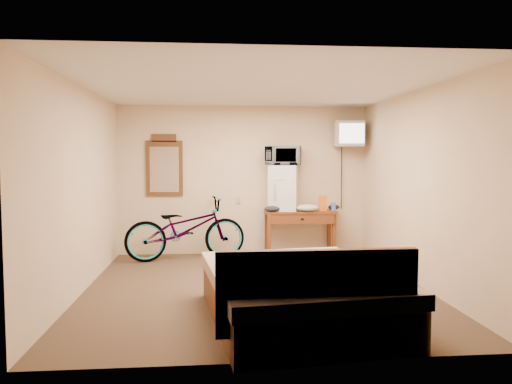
{
  "coord_description": "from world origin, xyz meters",
  "views": [
    {
      "loc": [
        -0.53,
        -6.16,
        1.64
      ],
      "look_at": [
        0.06,
        0.46,
        1.18
      ],
      "focal_mm": 35.0,
      "sensor_mm": 36.0,
      "label": 1
    }
  ],
  "objects_px": {
    "bed": "(298,294)",
    "microwave": "(283,156)",
    "blue_cup": "(334,206)",
    "mini_fridge": "(283,188)",
    "crt_television": "(348,134)",
    "wall_mirror": "(164,166)",
    "bicycle": "(186,229)",
    "desk": "(300,219)"
  },
  "relations": [
    {
      "from": "desk",
      "to": "microwave",
      "type": "distance_m",
      "value": 1.09
    },
    {
      "from": "blue_cup",
      "to": "mini_fridge",
      "type": "bearing_deg",
      "value": 174.9
    },
    {
      "from": "blue_cup",
      "to": "bicycle",
      "type": "relative_size",
      "value": 0.07
    },
    {
      "from": "microwave",
      "to": "blue_cup",
      "type": "distance_m",
      "value": 1.2
    },
    {
      "from": "bed",
      "to": "bicycle",
      "type": "bearing_deg",
      "value": 111.8
    },
    {
      "from": "crt_television",
      "to": "bicycle",
      "type": "bearing_deg",
      "value": -175.19
    },
    {
      "from": "desk",
      "to": "wall_mirror",
      "type": "relative_size",
      "value": 1.17
    },
    {
      "from": "microwave",
      "to": "blue_cup",
      "type": "height_order",
      "value": "microwave"
    },
    {
      "from": "desk",
      "to": "bed",
      "type": "relative_size",
      "value": 0.5
    },
    {
      "from": "mini_fridge",
      "to": "bicycle",
      "type": "bearing_deg",
      "value": -170.33
    },
    {
      "from": "mini_fridge",
      "to": "microwave",
      "type": "height_order",
      "value": "microwave"
    },
    {
      "from": "mini_fridge",
      "to": "blue_cup",
      "type": "distance_m",
      "value": 0.9
    },
    {
      "from": "wall_mirror",
      "to": "bicycle",
      "type": "relative_size",
      "value": 0.54
    },
    {
      "from": "blue_cup",
      "to": "crt_television",
      "type": "xyz_separation_m",
      "value": [
        0.25,
        0.03,
        1.21
      ]
    },
    {
      "from": "wall_mirror",
      "to": "bicycle",
      "type": "xyz_separation_m",
      "value": [
        0.37,
        -0.48,
        -0.99
      ]
    },
    {
      "from": "mini_fridge",
      "to": "wall_mirror",
      "type": "bearing_deg",
      "value": 174.08
    },
    {
      "from": "bed",
      "to": "microwave",
      "type": "bearing_deg",
      "value": 84.29
    },
    {
      "from": "bicycle",
      "to": "microwave",
      "type": "bearing_deg",
      "value": -91.34
    },
    {
      "from": "crt_television",
      "to": "wall_mirror",
      "type": "distance_m",
      "value": 3.12
    },
    {
      "from": "blue_cup",
      "to": "crt_television",
      "type": "height_order",
      "value": "crt_television"
    },
    {
      "from": "crt_television",
      "to": "desk",
      "type": "bearing_deg",
      "value": -178.79
    },
    {
      "from": "wall_mirror",
      "to": "desk",
      "type": "bearing_deg",
      "value": -6.78
    },
    {
      "from": "crt_television",
      "to": "bed",
      "type": "distance_m",
      "value": 4.07
    },
    {
      "from": "blue_cup",
      "to": "desk",
      "type": "bearing_deg",
      "value": 178.82
    },
    {
      "from": "mini_fridge",
      "to": "bicycle",
      "type": "height_order",
      "value": "mini_fridge"
    },
    {
      "from": "desk",
      "to": "crt_television",
      "type": "distance_m",
      "value": 1.63
    },
    {
      "from": "mini_fridge",
      "to": "microwave",
      "type": "distance_m",
      "value": 0.54
    },
    {
      "from": "bicycle",
      "to": "mini_fridge",
      "type": "bearing_deg",
      "value": -91.35
    },
    {
      "from": "mini_fridge",
      "to": "blue_cup",
      "type": "height_order",
      "value": "mini_fridge"
    },
    {
      "from": "mini_fridge",
      "to": "blue_cup",
      "type": "bearing_deg",
      "value": -5.1
    },
    {
      "from": "wall_mirror",
      "to": "bed",
      "type": "bearing_deg",
      "value": -65.86
    },
    {
      "from": "bicycle",
      "to": "bed",
      "type": "bearing_deg",
      "value": -169.21
    },
    {
      "from": "crt_television",
      "to": "bicycle",
      "type": "height_order",
      "value": "crt_television"
    },
    {
      "from": "microwave",
      "to": "crt_television",
      "type": "bearing_deg",
      "value": 11.17
    },
    {
      "from": "wall_mirror",
      "to": "bed",
      "type": "distance_m",
      "value": 4.16
    },
    {
      "from": "microwave",
      "to": "bicycle",
      "type": "bearing_deg",
      "value": -156.69
    },
    {
      "from": "microwave",
      "to": "bicycle",
      "type": "xyz_separation_m",
      "value": [
        -1.61,
        -0.27,
        -1.16
      ]
    },
    {
      "from": "desk",
      "to": "wall_mirror",
      "type": "height_order",
      "value": "wall_mirror"
    },
    {
      "from": "microwave",
      "to": "blue_cup",
      "type": "bearing_deg",
      "value": 8.53
    },
    {
      "from": "blue_cup",
      "to": "wall_mirror",
      "type": "xyz_separation_m",
      "value": [
        -2.82,
        0.28,
        0.67
      ]
    },
    {
      "from": "crt_television",
      "to": "microwave",
      "type": "bearing_deg",
      "value": 177.53
    },
    {
      "from": "mini_fridge",
      "to": "bed",
      "type": "xyz_separation_m",
      "value": [
        -0.34,
        -3.43,
        -0.84
      ]
    }
  ]
}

